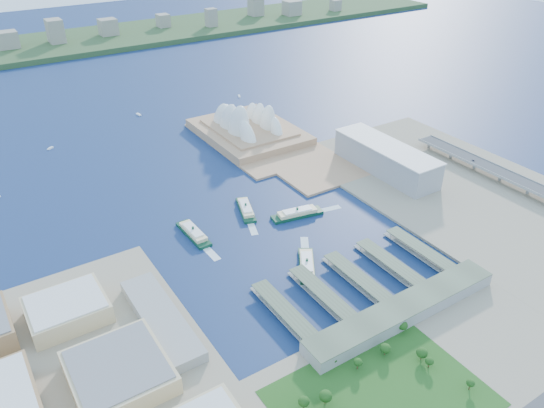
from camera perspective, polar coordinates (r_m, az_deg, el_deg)
ground at (r=556.61m, az=2.89°, el=-4.79°), size 3000.00×3000.00×0.00m
south_land at (r=446.68m, az=19.42°, el=-17.66°), size 720.00×180.00×3.00m
east_land at (r=679.02m, az=22.23°, el=-0.02°), size 240.00×500.00×3.00m
peninsula at (r=797.24m, az=-1.61°, el=6.95°), size 135.00×220.00×3.00m
far_shore at (r=1407.97m, az=-21.73°, el=15.68°), size 2200.00×260.00×12.00m
opera_house at (r=800.27m, az=-2.55°, el=9.39°), size 134.00×180.00×58.00m
toaster_building at (r=710.20m, az=12.13°, el=4.81°), size 45.00×155.00×35.00m
expressway at (r=717.43m, az=25.85°, el=1.47°), size 26.00×340.00×11.85m
west_buildings at (r=426.23m, az=-20.88°, el=-17.98°), size 200.00×280.00×27.00m
ferry_wharves at (r=515.14m, az=9.05°, el=-7.90°), size 184.00×90.00×9.30m
terminal_building at (r=481.60m, az=13.90°, el=-11.09°), size 200.00×28.00×12.00m
park at (r=414.19m, az=11.82°, el=-19.07°), size 150.00×110.00×16.00m
far_skyline at (r=1381.60m, az=-21.80°, el=16.86°), size 1900.00×140.00×55.00m
ferry_a at (r=578.90m, az=-8.47°, el=-2.91°), size 16.37×58.73×11.04m
ferry_b at (r=615.94m, az=-2.85°, el=-0.36°), size 31.28×56.89×10.46m
ferry_c at (r=527.04m, az=3.77°, el=-6.39°), size 44.49×57.22×11.08m
ferry_d at (r=606.37m, az=2.73°, el=-0.85°), size 62.36×25.80×11.46m
boat_b at (r=833.65m, az=-22.75°, el=5.57°), size 10.15×8.18×2.66m
boat_c at (r=979.30m, az=-3.55°, el=11.52°), size 8.27×12.52×2.73m
boat_e at (r=919.58m, az=-14.16°, el=9.35°), size 5.44×12.70×3.02m
car_c at (r=749.84m, az=20.80°, el=4.43°), size 1.83×4.51×1.31m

